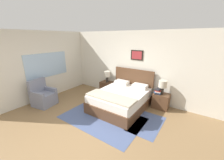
{
  "coord_description": "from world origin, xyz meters",
  "views": [
    {
      "loc": [
        2.46,
        -1.99,
        2.37
      ],
      "look_at": [
        0.05,
        1.52,
        1.03
      ],
      "focal_mm": 22.0,
      "sensor_mm": 36.0,
      "label": 1
    }
  ],
  "objects_px": {
    "armchair": "(43,97)",
    "table_lamp_near_window": "(107,75)",
    "nightstand_near_window": "(107,88)",
    "table_lamp_by_door": "(163,85)",
    "bed": "(121,99)",
    "nightstand_by_door": "(161,101)"
  },
  "relations": [
    {
      "from": "nightstand_near_window",
      "to": "table_lamp_near_window",
      "type": "distance_m",
      "value": 0.59
    },
    {
      "from": "nightstand_by_door",
      "to": "table_lamp_near_window",
      "type": "relative_size",
      "value": 1.11
    },
    {
      "from": "armchair",
      "to": "nightstand_near_window",
      "type": "xyz_separation_m",
      "value": [
        1.25,
        2.18,
        -0.06
      ]
    },
    {
      "from": "table_lamp_by_door",
      "to": "nightstand_near_window",
      "type": "bearing_deg",
      "value": 179.91
    },
    {
      "from": "table_lamp_by_door",
      "to": "table_lamp_near_window",
      "type": "bearing_deg",
      "value": 180.0
    },
    {
      "from": "armchair",
      "to": "table_lamp_near_window",
      "type": "xyz_separation_m",
      "value": [
        1.26,
        2.17,
        0.53
      ]
    },
    {
      "from": "bed",
      "to": "nightstand_near_window",
      "type": "distance_m",
      "value": 1.38
    },
    {
      "from": "bed",
      "to": "table_lamp_by_door",
      "type": "height_order",
      "value": "bed"
    },
    {
      "from": "bed",
      "to": "nightstand_by_door",
      "type": "xyz_separation_m",
      "value": [
        1.16,
        0.75,
        -0.06
      ]
    },
    {
      "from": "nightstand_near_window",
      "to": "table_lamp_by_door",
      "type": "distance_m",
      "value": 2.39
    },
    {
      "from": "nightstand_by_door",
      "to": "table_lamp_near_window",
      "type": "distance_m",
      "value": 2.38
    },
    {
      "from": "bed",
      "to": "table_lamp_by_door",
      "type": "distance_m",
      "value": 1.47
    },
    {
      "from": "nightstand_by_door",
      "to": "table_lamp_by_door",
      "type": "xyz_separation_m",
      "value": [
        -0.0,
        -0.0,
        0.59
      ]
    },
    {
      "from": "bed",
      "to": "nightstand_by_door",
      "type": "distance_m",
      "value": 1.38
    },
    {
      "from": "bed",
      "to": "table_lamp_near_window",
      "type": "xyz_separation_m",
      "value": [
        -1.14,
        0.75,
        0.52
      ]
    },
    {
      "from": "bed",
      "to": "nightstand_by_door",
      "type": "relative_size",
      "value": 3.72
    },
    {
      "from": "table_lamp_near_window",
      "to": "table_lamp_by_door",
      "type": "bearing_deg",
      "value": 0.0
    },
    {
      "from": "bed",
      "to": "table_lamp_by_door",
      "type": "relative_size",
      "value": 4.11
    },
    {
      "from": "bed",
      "to": "armchair",
      "type": "xyz_separation_m",
      "value": [
        -2.41,
        -1.42,
        -0.0
      ]
    },
    {
      "from": "nightstand_near_window",
      "to": "table_lamp_by_door",
      "type": "relative_size",
      "value": 1.11
    },
    {
      "from": "bed",
      "to": "table_lamp_by_door",
      "type": "bearing_deg",
      "value": 32.99
    },
    {
      "from": "nightstand_near_window",
      "to": "table_lamp_near_window",
      "type": "xyz_separation_m",
      "value": [
        0.02,
        -0.0,
        0.59
      ]
    }
  ]
}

